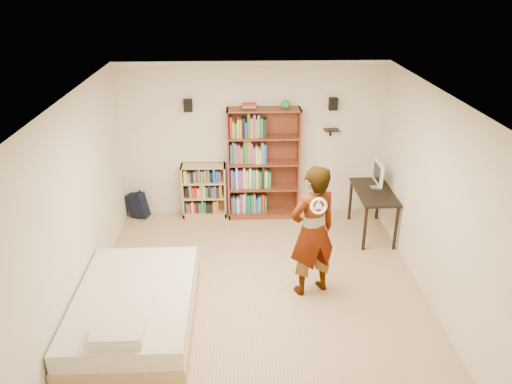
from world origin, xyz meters
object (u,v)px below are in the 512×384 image
tall_bookshelf (263,164)px  computer_desk (372,212)px  low_bookshelf (204,191)px  person (313,232)px  daybed (135,306)px

tall_bookshelf → computer_desk: (1.75, -0.74, -0.59)m
low_bookshelf → person: (1.56, -2.35, 0.44)m
tall_bookshelf → daybed: (-1.72, -3.01, -0.66)m
computer_desk → tall_bookshelf: bearing=157.0°
daybed → person: size_ratio=1.18×
low_bookshelf → person: size_ratio=0.52×
tall_bookshelf → computer_desk: tall_bookshelf is taller
low_bookshelf → daybed: low_bookshelf is taller
low_bookshelf → tall_bookshelf: bearing=-2.0°
low_bookshelf → person: person is taller
person → tall_bookshelf: bearing=-100.0°
tall_bookshelf → daybed: tall_bookshelf is taller
low_bookshelf → daybed: 3.12m
low_bookshelf → daybed: (-0.68, -3.04, -0.16)m
tall_bookshelf → low_bookshelf: tall_bookshelf is taller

